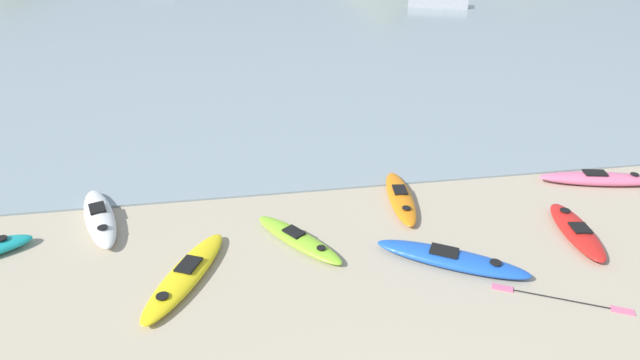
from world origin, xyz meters
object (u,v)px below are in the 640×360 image
Objects in this scene: kayak_on_sand_3 at (298,239)px; loose_paddle at (561,299)px; kayak_on_sand_7 at (451,259)px; kayak_on_sand_5 at (186,275)px; kayak_on_sand_6 at (400,197)px; kayak_on_sand_4 at (576,231)px; kayak_on_sand_1 at (99,217)px; kayak_on_sand_2 at (599,179)px; moored_boat_0 at (438,2)px.

loose_paddle is at bearing -29.41° from kayak_on_sand_3.
kayak_on_sand_3 is 0.80× the size of kayak_on_sand_7.
kayak_on_sand_5 is 1.07× the size of kayak_on_sand_6.
kayak_on_sand_3 is at bearing 173.44° from kayak_on_sand_4.
kayak_on_sand_1 is 0.98× the size of kayak_on_sand_5.
kayak_on_sand_3 is at bearing -170.16° from kayak_on_sand_2.
kayak_on_sand_3 is 1.06× the size of loose_paddle.
kayak_on_sand_3 is at bearing 20.87° from kayak_on_sand_5.
kayak_on_sand_7 reaches higher than kayak_on_sand_3.
kayak_on_sand_6 is at bearing 95.49° from kayak_on_sand_7.
kayak_on_sand_4 is (-2.37, -2.42, -0.03)m from kayak_on_sand_2.
moored_boat_0 reaches higher than kayak_on_sand_2.
moored_boat_0 is (21.98, 32.81, 0.24)m from kayak_on_sand_1.
kayak_on_sand_1 is 3.65m from kayak_on_sand_5.
moored_boat_0 reaches higher than kayak_on_sand_6.
kayak_on_sand_2 is 3.39m from kayak_on_sand_4.
kayak_on_sand_4 is (12.00, -2.55, -0.03)m from kayak_on_sand_1.
loose_paddle is at bearing -40.02° from kayak_on_sand_7.
kayak_on_sand_4 is 9.60m from kayak_on_sand_5.
kayak_on_sand_4 is at bearing -11.99° from kayak_on_sand_1.
kayak_on_sand_6 reaches higher than kayak_on_sand_3.
kayak_on_sand_5 is (2.40, -2.75, -0.04)m from kayak_on_sand_1.
kayak_on_sand_7 is at bearing -153.04° from kayak_on_sand_2.
kayak_on_sand_7 is at bearing -84.51° from kayak_on_sand_6.
kayak_on_sand_3 reaches higher than loose_paddle.
kayak_on_sand_2 is 33.81m from moored_boat_0.
kayak_on_sand_2 is 1.06× the size of kayak_on_sand_7.
kayak_on_sand_1 is at bearing -123.82° from moored_boat_0.
kayak_on_sand_1 is at bearing 179.50° from kayak_on_sand_2.
kayak_on_sand_6 is at bearing -112.76° from moored_boat_0.
loose_paddle is (5.22, -2.94, -0.11)m from kayak_on_sand_3.
kayak_on_sand_7 is at bearing -170.40° from kayak_on_sand_4.
kayak_on_sand_1 is at bearing 160.86° from kayak_on_sand_3.
kayak_on_sand_5 is 6.03m from kayak_on_sand_7.
kayak_on_sand_6 is at bearing -1.33° from kayak_on_sand_1.
kayak_on_sand_6 is 2.98m from kayak_on_sand_7.
loose_paddle is (-1.75, -2.14, -0.14)m from kayak_on_sand_4.
kayak_on_sand_3 is at bearing 157.46° from kayak_on_sand_7.
kayak_on_sand_4 reaches higher than kayak_on_sand_6.
moored_boat_0 reaches higher than kayak_on_sand_3.
kayak_on_sand_6 is (3.11, 1.56, 0.02)m from kayak_on_sand_3.
kayak_on_sand_3 is 3.47m from kayak_on_sand_6.
kayak_on_sand_4 is (6.97, -0.80, 0.03)m from kayak_on_sand_3.
kayak_on_sand_4 is 0.88× the size of kayak_on_sand_6.
kayak_on_sand_2 reaches higher than kayak_on_sand_4.
kayak_on_sand_7 is (8.42, -3.15, -0.02)m from kayak_on_sand_1.
kayak_on_sand_3 is at bearing -153.36° from kayak_on_sand_6.
kayak_on_sand_4 is at bearing -31.40° from kayak_on_sand_6.
kayak_on_sand_4 is 3.63m from kayak_on_sand_7.
kayak_on_sand_7 is (-5.95, -3.03, -0.02)m from kayak_on_sand_2.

